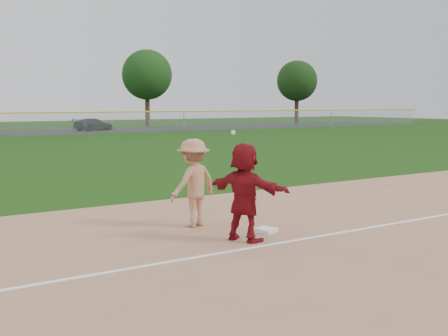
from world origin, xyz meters
TOP-DOWN VIEW (x-y plane):
  - ground at (0.00, 0.00)m, footprint 160.00×160.00m
  - foul_line at (0.00, -0.80)m, footprint 60.00×0.10m
  - first_base at (0.19, 0.12)m, footprint 0.50×0.50m
  - base_runner at (-0.62, -0.23)m, footprint 1.22×1.94m
  - car_right at (12.80, 46.09)m, footprint 4.63×3.10m
  - first_base_play at (-0.82, 1.50)m, footprint 1.43×1.40m
  - tree_3 at (22.00, 52.80)m, footprint 6.00×6.00m
  - tree_4 at (44.00, 51.20)m, footprint 5.60×5.60m

SIDE VIEW (x-z plane):
  - ground at x=0.00m, z-range 0.00..0.00m
  - foul_line at x=0.00m, z-range 0.02..0.03m
  - first_base at x=0.19m, z-range 0.02..0.11m
  - car_right at x=12.80m, z-range 0.01..1.26m
  - first_base_play at x=-0.82m, z-range -0.08..2.12m
  - base_runner at x=-0.62m, z-range 0.02..2.02m
  - tree_4 at x=44.00m, z-range 1.51..10.18m
  - tree_3 at x=22.00m, z-range 1.57..10.76m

